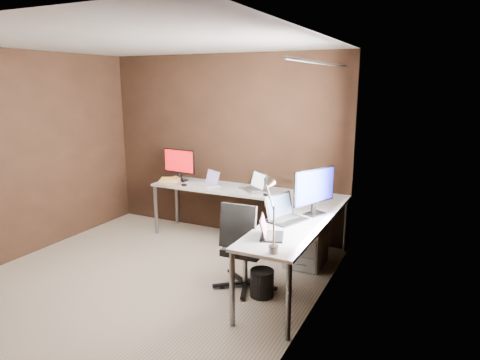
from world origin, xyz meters
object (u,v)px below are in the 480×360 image
Objects in this scene: laptop_white at (210,182)px; laptop_silver at (255,186)px; laptop_black_big at (284,215)px; office_chair at (244,263)px; book_stack at (170,181)px; desk_lamp at (270,205)px; laptop_black_small at (269,233)px; monitor_right at (314,189)px; drawer_pedestal at (306,240)px; wastebasket at (262,283)px; monitor_left at (179,163)px.

laptop_white is 0.83× the size of laptop_silver.
laptop_black_big reaches higher than office_chair.
book_stack is 2.68m from desk_lamp.
desk_lamp is at bearing -25.15° from laptop_silver.
laptop_white and laptop_black_small have the same top height.
monitor_right is 1.21× the size of laptop_black_big.
drawer_pedestal is at bearing 80.88° from desk_lamp.
office_chair is 3.41× the size of wastebasket.
desk_lamp is 1.12m from wastebasket.
laptop_silver reaches higher than drawer_pedestal.
laptop_white reaches higher than book_stack.
laptop_white is at bearing 93.32° from monitor_right.
book_stack is at bearing 88.63° from laptop_black_big.
wastebasket is (-0.32, -0.64, -0.87)m from monitor_right.
laptop_white is 0.66m from laptop_silver.
laptop_black_small is at bearing -166.12° from monitor_right.
desk_lamp is at bearing -86.00° from drawer_pedestal.
laptop_black_small is 0.45m from desk_lamp.
laptop_black_big is at bearing -5.68° from laptop_white.
laptop_silver is at bearing 10.28° from laptop_black_small.
laptop_silver is 1.76m from laptop_black_small.
laptop_silver is 1.55× the size of wastebasket.
laptop_black_big is at bearing 71.58° from wastebasket.
monitor_left is 1.12× the size of laptop_black_big.
book_stack is at bearing -131.56° from laptop_silver.
office_chair is (-0.50, 0.57, -0.84)m from desk_lamp.
office_chair is at bearing 159.33° from monitor_right.
laptop_black_big is at bearing -15.02° from laptop_silver.
desk_lamp is (2.14, -1.85, 0.13)m from monitor_left.
laptop_black_big is 0.54m from laptop_black_small.
book_stack is at bearing 38.88° from laptop_black_small.
monitor_left is 1.21m from laptop_silver.
monitor_left is 1.21× the size of laptop_silver.
desk_lamp is at bearing -175.52° from laptop_black_small.
laptop_black_small is at bearing 99.25° from desk_lamp.
desk_lamp reaches higher than drawer_pedestal.
laptop_silver is at bearing 80.27° from monitor_right.
laptop_white is at bearing 167.00° from drawer_pedestal.
laptop_black_small is at bearing -40.55° from office_chair.
book_stack reaches higher than drawer_pedestal.
laptop_white is 0.58× the size of desk_lamp.
desk_lamp reaches higher than monitor_left.
monitor_right reaches higher than laptop_silver.
monitor_right is at bearing -13.04° from laptop_black_big.
office_chair reaches higher than laptop_black_small.
monitor_right reaches higher than laptop_black_small.
monitor_left reaches higher than laptop_black_big.
monitor_left is 2.19m from office_chair.
monitor_right is 1.74× the size of book_stack.
laptop_silver is at bearing 31.55° from laptop_white.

